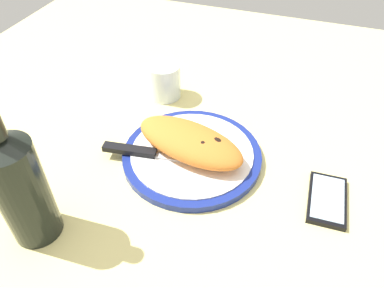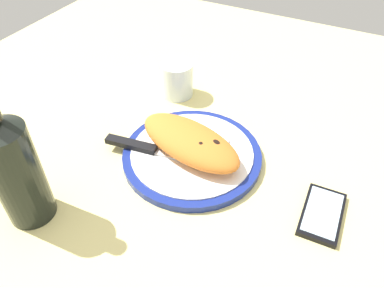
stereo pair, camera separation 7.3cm
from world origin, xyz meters
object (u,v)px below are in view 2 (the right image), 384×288
fork (188,130)px  knife (146,148)px  plate (192,155)px  water_glass (177,81)px  wine_bottle (15,169)px  smartphone (322,214)px  calzone (189,142)px

fork → knife: 10.26cm
plate → water_glass: size_ratio=3.32×
wine_bottle → fork: bearing=-116.7°
smartphone → water_glass: bearing=-27.8°
plate → water_glass: water_glass is taller
calzone → knife: size_ratio=0.98×
plate → knife: (8.30, 3.81, 1.44)cm
fork → knife: (4.78, 9.07, 0.30)cm
water_glass → fork: bearing=126.8°
fork → water_glass: size_ratio=1.82×
fork → plate: bearing=123.8°
water_glass → wine_bottle: wine_bottle is taller
calzone → plate: bearing=-153.0°
plate → water_glass: 23.14cm
calzone → smartphone: bearing=175.1°
plate → wine_bottle: size_ratio=1.06×
calzone → water_glass: 22.91cm
water_glass → wine_bottle: bearing=83.3°
water_glass → knife: bearing=103.1°
knife → water_glass: bearing=-76.9°
plate → fork: bearing=-56.2°
smartphone → fork: bearing=-14.5°
plate → fork: size_ratio=1.82×
fork → water_glass: (9.98, -13.34, 1.58)cm
knife → plate: bearing=-155.3°
calzone → fork: (3.04, -5.51, -2.28)cm
fork → smartphone: size_ratio=1.27×
plate → smartphone: size_ratio=2.31×
plate → fork: (3.52, -5.26, 1.14)cm
fork → wine_bottle: (15.03, 29.89, 8.76)cm
calzone → wine_bottle: wine_bottle is taller
fork → wine_bottle: wine_bottle is taller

